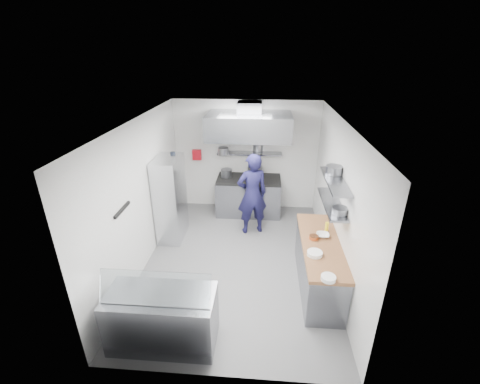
# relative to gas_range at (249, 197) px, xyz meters

# --- Properties ---
(floor) EXTENTS (5.00, 5.00, 0.00)m
(floor) POSITION_rel_gas_range_xyz_m (-0.10, -2.10, -0.45)
(floor) COLOR #505053
(floor) RESTS_ON ground
(ceiling) EXTENTS (5.00, 5.00, 0.00)m
(ceiling) POSITION_rel_gas_range_xyz_m (-0.10, -2.10, 2.35)
(ceiling) COLOR silver
(ceiling) RESTS_ON wall_back
(wall_back) EXTENTS (3.60, 2.80, 0.02)m
(wall_back) POSITION_rel_gas_range_xyz_m (-0.10, 0.40, 0.95)
(wall_back) COLOR white
(wall_back) RESTS_ON floor
(wall_front) EXTENTS (3.60, 2.80, 0.02)m
(wall_front) POSITION_rel_gas_range_xyz_m (-0.10, -4.60, 0.95)
(wall_front) COLOR white
(wall_front) RESTS_ON floor
(wall_left) EXTENTS (2.80, 5.00, 0.02)m
(wall_left) POSITION_rel_gas_range_xyz_m (-1.90, -2.10, 0.95)
(wall_left) COLOR white
(wall_left) RESTS_ON floor
(wall_right) EXTENTS (2.80, 5.00, 0.02)m
(wall_right) POSITION_rel_gas_range_xyz_m (1.70, -2.10, 0.95)
(wall_right) COLOR white
(wall_right) RESTS_ON floor
(gas_range) EXTENTS (1.60, 0.80, 0.90)m
(gas_range) POSITION_rel_gas_range_xyz_m (0.00, 0.00, 0.00)
(gas_range) COLOR gray
(gas_range) RESTS_ON floor
(cooktop) EXTENTS (1.57, 0.78, 0.06)m
(cooktop) POSITION_rel_gas_range_xyz_m (0.00, 0.00, 0.48)
(cooktop) COLOR black
(cooktop) RESTS_ON gas_range
(stock_pot_left) EXTENTS (0.28, 0.28, 0.20)m
(stock_pot_left) POSITION_rel_gas_range_xyz_m (-0.56, 0.04, 0.61)
(stock_pot_left) COLOR slate
(stock_pot_left) RESTS_ON cooktop
(stock_pot_mid) EXTENTS (0.37, 0.37, 0.24)m
(stock_pot_mid) POSITION_rel_gas_range_xyz_m (0.14, 0.22, 0.63)
(stock_pot_mid) COLOR slate
(stock_pot_mid) RESTS_ON cooktop
(over_range_shelf) EXTENTS (1.60, 0.30, 0.04)m
(over_range_shelf) POSITION_rel_gas_range_xyz_m (0.00, 0.24, 1.07)
(over_range_shelf) COLOR gray
(over_range_shelf) RESTS_ON wall_back
(shelf_pot_a) EXTENTS (0.26, 0.26, 0.18)m
(shelf_pot_a) POSITION_rel_gas_range_xyz_m (-0.63, 0.03, 1.18)
(shelf_pot_a) COLOR slate
(shelf_pot_a) RESTS_ON over_range_shelf
(shelf_pot_b) EXTENTS (0.30, 0.30, 0.22)m
(shelf_pot_b) POSITION_rel_gas_range_xyz_m (0.20, 0.49, 1.20)
(shelf_pot_b) COLOR slate
(shelf_pot_b) RESTS_ON over_range_shelf
(extractor_hood) EXTENTS (1.90, 1.15, 0.55)m
(extractor_hood) POSITION_rel_gas_range_xyz_m (0.00, -0.18, 1.85)
(extractor_hood) COLOR gray
(extractor_hood) RESTS_ON wall_back
(hood_duct) EXTENTS (0.55, 0.55, 0.24)m
(hood_duct) POSITION_rel_gas_range_xyz_m (0.00, 0.05, 2.23)
(hood_duct) COLOR slate
(hood_duct) RESTS_ON extractor_hood
(red_firebox) EXTENTS (0.22, 0.10, 0.26)m
(red_firebox) POSITION_rel_gas_range_xyz_m (-1.35, 0.34, 0.97)
(red_firebox) COLOR red
(red_firebox) RESTS_ON wall_back
(chef) EXTENTS (0.79, 0.64, 1.88)m
(chef) POSITION_rel_gas_range_xyz_m (0.13, -0.92, 0.49)
(chef) COLOR #141339
(chef) RESTS_ON floor
(wire_rack) EXTENTS (0.50, 0.90, 1.85)m
(wire_rack) POSITION_rel_gas_range_xyz_m (-1.63, -1.27, 0.48)
(wire_rack) COLOR silver
(wire_rack) RESTS_ON floor
(rack_bin_a) EXTENTS (0.14, 0.18, 0.16)m
(rack_bin_a) POSITION_rel_gas_range_xyz_m (-1.63, -1.08, 0.35)
(rack_bin_a) COLOR white
(rack_bin_a) RESTS_ON wire_rack
(rack_bin_b) EXTENTS (0.15, 0.20, 0.18)m
(rack_bin_b) POSITION_rel_gas_range_xyz_m (-1.63, -0.72, 0.85)
(rack_bin_b) COLOR yellow
(rack_bin_b) RESTS_ON wire_rack
(rack_jar) EXTENTS (0.11, 0.11, 0.18)m
(rack_jar) POSITION_rel_gas_range_xyz_m (-1.58, -0.97, 1.35)
(rack_jar) COLOR black
(rack_jar) RESTS_ON wire_rack
(knife_strip) EXTENTS (0.04, 0.55, 0.05)m
(knife_strip) POSITION_rel_gas_range_xyz_m (-1.88, -3.00, 1.10)
(knife_strip) COLOR black
(knife_strip) RESTS_ON wall_left
(prep_counter_base) EXTENTS (0.62, 2.00, 0.84)m
(prep_counter_base) POSITION_rel_gas_range_xyz_m (1.38, -2.70, -0.03)
(prep_counter_base) COLOR gray
(prep_counter_base) RESTS_ON floor
(prep_counter_top) EXTENTS (0.65, 2.04, 0.06)m
(prep_counter_top) POSITION_rel_gas_range_xyz_m (1.38, -2.70, 0.42)
(prep_counter_top) COLOR brown
(prep_counter_top) RESTS_ON prep_counter_base
(plate_stack_a) EXTENTS (0.21, 0.21, 0.06)m
(plate_stack_a) POSITION_rel_gas_range_xyz_m (1.33, -3.66, 0.48)
(plate_stack_a) COLOR white
(plate_stack_a) RESTS_ON prep_counter_top
(plate_stack_b) EXTENTS (0.24, 0.24, 0.06)m
(plate_stack_b) POSITION_rel_gas_range_xyz_m (1.22, -3.07, 0.48)
(plate_stack_b) COLOR white
(plate_stack_b) RESTS_ON prep_counter_top
(copper_pan) EXTENTS (0.16, 0.16, 0.06)m
(copper_pan) POSITION_rel_gas_range_xyz_m (1.27, -2.59, 0.48)
(copper_pan) COLOR #CC6D39
(copper_pan) RESTS_ON prep_counter_top
(squeeze_bottle) EXTENTS (0.06, 0.06, 0.18)m
(squeeze_bottle) POSITION_rel_gas_range_xyz_m (1.52, -2.32, 0.54)
(squeeze_bottle) COLOR yellow
(squeeze_bottle) RESTS_ON prep_counter_top
(mixing_bowl) EXTENTS (0.23, 0.23, 0.05)m
(mixing_bowl) POSITION_rel_gas_range_xyz_m (1.43, -2.50, 0.48)
(mixing_bowl) COLOR white
(mixing_bowl) RESTS_ON prep_counter_top
(wall_shelf_lower) EXTENTS (0.30, 1.30, 0.04)m
(wall_shelf_lower) POSITION_rel_gas_range_xyz_m (1.54, -2.40, 1.05)
(wall_shelf_lower) COLOR gray
(wall_shelf_lower) RESTS_ON wall_right
(wall_shelf_upper) EXTENTS (0.30, 1.30, 0.04)m
(wall_shelf_upper) POSITION_rel_gas_range_xyz_m (1.54, -2.40, 1.47)
(wall_shelf_upper) COLOR gray
(wall_shelf_upper) RESTS_ON wall_right
(shelf_pot_c) EXTENTS (0.25, 0.25, 0.10)m
(shelf_pot_c) POSITION_rel_gas_range_xyz_m (1.59, -2.79, 1.12)
(shelf_pot_c) COLOR slate
(shelf_pot_c) RESTS_ON wall_shelf_lower
(shelf_pot_d) EXTENTS (0.29, 0.29, 0.14)m
(shelf_pot_d) POSITION_rel_gas_range_xyz_m (1.56, -2.14, 1.56)
(shelf_pot_d) COLOR slate
(shelf_pot_d) RESTS_ON wall_shelf_upper
(display_case) EXTENTS (1.50, 0.70, 0.85)m
(display_case) POSITION_rel_gas_range_xyz_m (-0.99, -4.10, -0.03)
(display_case) COLOR gray
(display_case) RESTS_ON floor
(display_glass) EXTENTS (1.47, 0.19, 0.42)m
(display_glass) POSITION_rel_gas_range_xyz_m (-0.99, -4.22, 0.62)
(display_glass) COLOR silver
(display_glass) RESTS_ON display_case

